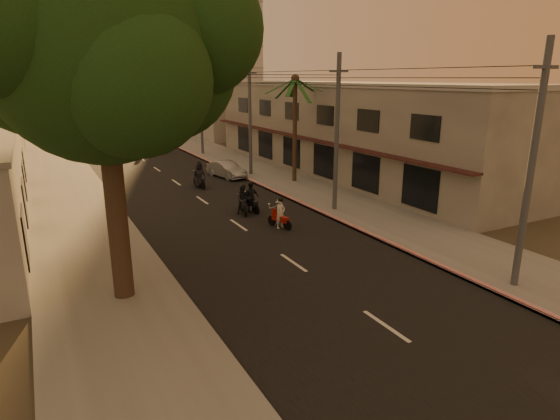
# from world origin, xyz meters

# --- Properties ---
(ground) EXTENTS (160.00, 160.00, 0.00)m
(ground) POSITION_xyz_m (0.00, 0.00, 0.00)
(ground) COLOR #383023
(ground) RESTS_ON ground
(road) EXTENTS (10.00, 140.00, 0.02)m
(road) POSITION_xyz_m (0.00, 20.00, 0.01)
(road) COLOR black
(road) RESTS_ON ground
(sidewalk_right) EXTENTS (5.00, 140.00, 0.12)m
(sidewalk_right) POSITION_xyz_m (7.50, 20.00, 0.06)
(sidewalk_right) COLOR slate
(sidewalk_right) RESTS_ON ground
(sidewalk_left) EXTENTS (5.00, 140.00, 0.12)m
(sidewalk_left) POSITION_xyz_m (-7.50, 20.00, 0.06)
(sidewalk_left) COLOR slate
(sidewalk_left) RESTS_ON ground
(curb_stripe) EXTENTS (0.20, 60.00, 0.20)m
(curb_stripe) POSITION_xyz_m (5.10, 15.00, 0.10)
(curb_stripe) COLOR #B51B13
(curb_stripe) RESTS_ON ground
(shophouse_row) EXTENTS (8.80, 34.20, 7.30)m
(shophouse_row) POSITION_xyz_m (13.95, 18.00, 3.65)
(shophouse_row) COLOR gray
(shophouse_row) RESTS_ON ground
(distant_tower) EXTENTS (12.10, 12.10, 28.00)m
(distant_tower) POSITION_xyz_m (16.00, 56.00, 14.00)
(distant_tower) COLOR #B7B5B2
(distant_tower) RESTS_ON ground
(broadleaf_tree) EXTENTS (9.60, 8.70, 12.10)m
(broadleaf_tree) POSITION_xyz_m (-6.61, 2.14, 8.48)
(broadleaf_tree) COLOR black
(broadleaf_tree) RESTS_ON ground
(palm_tree) EXTENTS (5.00, 5.00, 8.20)m
(palm_tree) POSITION_xyz_m (8.00, 16.00, 7.15)
(palm_tree) COLOR black
(palm_tree) RESTS_ON ground
(utility_poles) EXTENTS (1.20, 48.26, 9.00)m
(utility_poles) POSITION_xyz_m (6.20, 20.00, 6.54)
(utility_poles) COLOR #38383A
(utility_poles) RESTS_ON ground
(filler_right) EXTENTS (8.00, 14.00, 6.00)m
(filler_right) POSITION_xyz_m (14.00, 45.00, 3.00)
(filler_right) COLOR #9D998E
(filler_right) RESTS_ON ground
(scooter_red) EXTENTS (0.87, 1.69, 1.70)m
(scooter_red) POSITION_xyz_m (1.77, 6.55, 0.76)
(scooter_red) COLOR black
(scooter_red) RESTS_ON ground
(scooter_mid_a) EXTENTS (1.14, 1.81, 1.81)m
(scooter_mid_a) POSITION_xyz_m (1.12, 9.88, 0.82)
(scooter_mid_a) COLOR black
(scooter_mid_a) RESTS_ON ground
(scooter_mid_b) EXTENTS (1.14, 1.91, 1.88)m
(scooter_mid_b) POSITION_xyz_m (1.67, 10.07, 0.84)
(scooter_mid_b) COLOR black
(scooter_mid_b) RESTS_ON ground
(scooter_far_a) EXTENTS (0.98, 2.00, 1.96)m
(scooter_far_a) POSITION_xyz_m (1.03, 17.56, 0.88)
(scooter_far_a) COLOR black
(scooter_far_a) RESTS_ON ground
(scooter_far_b) EXTENTS (1.43, 1.72, 1.75)m
(scooter_far_b) POSITION_xyz_m (2.94, 34.51, 0.81)
(scooter_far_b) COLOR black
(scooter_far_b) RESTS_ON ground
(parked_car) EXTENTS (2.95, 4.49, 1.30)m
(parked_car) POSITION_xyz_m (4.08, 19.98, 0.65)
(parked_car) COLOR #92949A
(parked_car) RESTS_ON ground
(scooter_far_c) EXTENTS (1.09, 1.91, 1.90)m
(scooter_far_c) POSITION_xyz_m (0.70, 34.93, 0.86)
(scooter_far_c) COLOR black
(scooter_far_c) RESTS_ON ground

